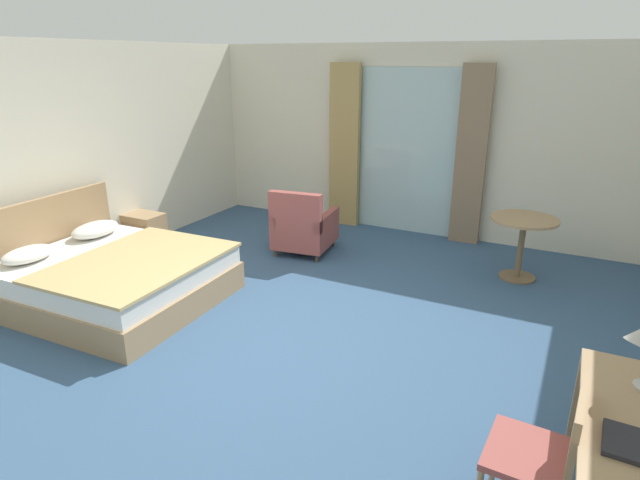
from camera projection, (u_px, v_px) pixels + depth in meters
ground at (279, 347)px, 4.77m from camera, size 6.86×7.98×0.10m
wall_back at (413, 141)px, 7.44m from camera, size 6.46×0.12×2.65m
wall_left at (28, 167)px, 5.68m from camera, size 0.12×7.58×2.65m
balcony_glass_door at (406, 152)px, 7.45m from camera, size 1.42×0.02×2.33m
curtain_panel_left at (345, 147)px, 7.76m from camera, size 0.46×0.10×2.39m
curtain_panel_right at (471, 157)px, 6.96m from camera, size 0.40×0.10×2.39m
bed at (112, 276)px, 5.48m from camera, size 2.11×1.88×1.01m
nightstand at (145, 232)px, 6.97m from camera, size 0.49×0.37×0.49m
desk_chair at (546, 451)px, 2.72m from camera, size 0.45×0.49×0.88m
closed_book at (626, 443)px, 2.39m from camera, size 0.21×0.27×0.03m
armchair_by_window at (304, 228)px, 6.83m from camera, size 0.78×0.85×0.88m
round_cafe_table at (523, 234)px, 5.95m from camera, size 0.75×0.75×0.73m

